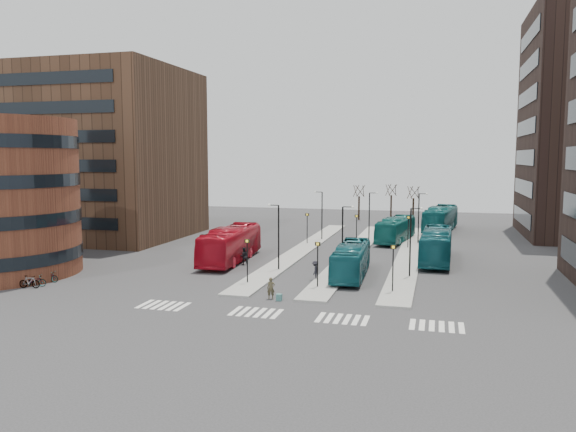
% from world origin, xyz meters
% --- Properties ---
extents(ground, '(160.00, 160.00, 0.00)m').
position_xyz_m(ground, '(0.00, 0.00, 0.00)').
color(ground, '#2D2D30').
rests_on(ground, ground).
extents(island_left, '(2.50, 45.00, 0.15)m').
position_xyz_m(island_left, '(-4.00, 30.00, 0.07)').
color(island_left, gray).
rests_on(island_left, ground).
extents(island_mid, '(2.50, 45.00, 0.15)m').
position_xyz_m(island_mid, '(2.00, 30.00, 0.07)').
color(island_mid, gray).
rests_on(island_mid, ground).
extents(island_right, '(2.50, 45.00, 0.15)m').
position_xyz_m(island_right, '(8.00, 30.00, 0.07)').
color(island_right, gray).
rests_on(island_right, ground).
extents(suitcase, '(0.41, 0.33, 0.51)m').
position_xyz_m(suitcase, '(-0.33, 7.43, 0.26)').
color(suitcase, '#1C229A').
rests_on(suitcase, ground).
extents(red_bus, '(3.61, 12.83, 3.54)m').
position_xyz_m(red_bus, '(-9.39, 21.18, 1.77)').
color(red_bus, '#A90D1C').
rests_on(red_bus, ground).
extents(teal_bus_a, '(2.90, 10.75, 2.97)m').
position_xyz_m(teal_bus_a, '(3.54, 17.21, 1.48)').
color(teal_bus_a, '#12545D').
rests_on(teal_bus_a, ground).
extents(teal_bus_b, '(4.35, 11.34, 3.08)m').
position_xyz_m(teal_bus_b, '(5.81, 39.08, 1.54)').
color(teal_bus_b, '#13605C').
rests_on(teal_bus_b, ground).
extents(teal_bus_c, '(3.19, 12.22, 3.38)m').
position_xyz_m(teal_bus_c, '(10.80, 26.45, 1.69)').
color(teal_bus_c, '#12525B').
rests_on(teal_bus_c, ground).
extents(teal_bus_d, '(5.07, 13.18, 3.58)m').
position_xyz_m(teal_bus_d, '(11.24, 50.90, 1.79)').
color(teal_bus_d, '#156569').
rests_on(teal_bus_d, ground).
extents(traveller, '(0.68, 0.55, 1.63)m').
position_xyz_m(traveller, '(-1.06, 7.76, 0.82)').
color(traveller, '#47402A').
rests_on(traveller, ground).
extents(commuter_a, '(1.02, 0.92, 1.72)m').
position_xyz_m(commuter_a, '(-7.52, 19.93, 0.86)').
color(commuter_a, black).
rests_on(commuter_a, ground).
extents(commuter_b, '(0.45, 1.03, 1.74)m').
position_xyz_m(commuter_b, '(3.61, 16.68, 0.87)').
color(commuter_b, black).
rests_on(commuter_b, ground).
extents(commuter_c, '(0.68, 1.11, 1.66)m').
position_xyz_m(commuter_c, '(0.73, 15.05, 0.83)').
color(commuter_c, black).
rests_on(commuter_c, ground).
extents(bicycle_near, '(1.93, 1.23, 0.96)m').
position_xyz_m(bicycle_near, '(-21.00, 6.57, 0.48)').
color(bicycle_near, gray).
rests_on(bicycle_near, ground).
extents(bicycle_mid, '(1.79, 0.81, 1.04)m').
position_xyz_m(bicycle_mid, '(-21.00, 5.97, 0.52)').
color(bicycle_mid, gray).
rests_on(bicycle_mid, ground).
extents(bicycle_far, '(1.80, 0.74, 0.92)m').
position_xyz_m(bicycle_far, '(-21.00, 8.28, 0.46)').
color(bicycle_far, gray).
rests_on(bicycle_far, ground).
extents(crosswalk_stripes, '(22.35, 2.40, 0.01)m').
position_xyz_m(crosswalk_stripes, '(1.75, 4.00, 0.01)').
color(crosswalk_stripes, silver).
rests_on(crosswalk_stripes, ground).
extents(office_block, '(25.00, 20.12, 22.00)m').
position_xyz_m(office_block, '(-34.00, 33.98, 11.00)').
color(office_block, '#4C3323').
rests_on(office_block, ground).
extents(sign_poles, '(12.45, 22.12, 3.65)m').
position_xyz_m(sign_poles, '(1.60, 23.00, 2.41)').
color(sign_poles, black).
rests_on(sign_poles, ground).
extents(lamp_posts, '(14.04, 20.24, 6.12)m').
position_xyz_m(lamp_posts, '(2.64, 28.00, 3.58)').
color(lamp_posts, black).
rests_on(lamp_posts, ground).
extents(bare_trees, '(10.97, 8.14, 5.90)m').
position_xyz_m(bare_trees, '(2.67, 62.67, 2.72)').
color(bare_trees, black).
rests_on(bare_trees, ground).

